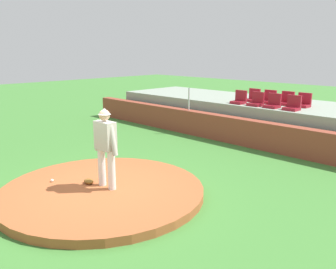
% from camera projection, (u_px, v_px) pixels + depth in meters
% --- Properties ---
extents(ground_plane, '(60.00, 60.00, 0.00)m').
position_uv_depth(ground_plane, '(103.00, 195.00, 8.23)').
color(ground_plane, '#3E7B32').
extents(pitchers_mound, '(4.68, 4.68, 0.19)m').
position_uv_depth(pitchers_mound, '(103.00, 191.00, 8.21)').
color(pitchers_mound, '#A4552E').
rests_on(pitchers_mound, ground_plane).
extents(pitcher, '(0.79, 0.30, 1.85)m').
position_uv_depth(pitcher, '(106.00, 142.00, 7.98)').
color(pitcher, white).
rests_on(pitcher, pitchers_mound).
extents(baseball, '(0.07, 0.07, 0.07)m').
position_uv_depth(baseball, '(52.00, 180.00, 8.53)').
color(baseball, white).
rests_on(baseball, pitchers_mound).
extents(fielding_glove, '(0.32, 0.23, 0.11)m').
position_uv_depth(fielding_glove, '(89.00, 181.00, 8.43)').
color(fielding_glove, brown).
rests_on(fielding_glove, pitchers_mound).
extents(brick_barrier, '(16.97, 0.40, 0.94)m').
position_uv_depth(brick_barrier, '(249.00, 133.00, 12.35)').
color(brick_barrier, brown).
rests_on(brick_barrier, ground_plane).
extents(fence_post_left, '(0.06, 0.06, 0.90)m').
position_uv_depth(fence_post_left, '(189.00, 99.00, 14.07)').
color(fence_post_left, silver).
rests_on(fence_post_left, brick_barrier).
extents(bleacher_platform, '(14.71, 3.57, 1.30)m').
position_uv_depth(bleacher_platform, '(280.00, 119.00, 13.83)').
color(bleacher_platform, gray).
rests_on(bleacher_platform, ground_plane).
extents(stadium_chair_0, '(0.48, 0.44, 0.50)m').
position_uv_depth(stadium_chair_0, '(239.00, 99.00, 13.50)').
color(stadium_chair_0, maroon).
rests_on(stadium_chair_0, bleacher_platform).
extents(stadium_chair_1, '(0.48, 0.44, 0.50)m').
position_uv_depth(stadium_chair_1, '(256.00, 101.00, 12.98)').
color(stadium_chair_1, maroon).
rests_on(stadium_chair_1, bleacher_platform).
extents(stadium_chair_2, '(0.48, 0.44, 0.50)m').
position_uv_depth(stadium_chair_2, '(273.00, 103.00, 12.53)').
color(stadium_chair_2, maroon).
rests_on(stadium_chair_2, bleacher_platform).
extents(stadium_chair_3, '(0.48, 0.44, 0.50)m').
position_uv_depth(stadium_chair_3, '(293.00, 106.00, 12.02)').
color(stadium_chair_3, maroon).
rests_on(stadium_chair_3, bleacher_platform).
extents(stadium_chair_4, '(0.48, 0.44, 0.50)m').
position_uv_depth(stadium_chair_4, '(253.00, 97.00, 14.09)').
color(stadium_chair_4, maroon).
rests_on(stadium_chair_4, bleacher_platform).
extents(stadium_chair_5, '(0.48, 0.44, 0.50)m').
position_uv_depth(stadium_chair_5, '(269.00, 99.00, 13.60)').
color(stadium_chair_5, maroon).
rests_on(stadium_chair_5, bleacher_platform).
extents(stadium_chair_6, '(0.48, 0.44, 0.50)m').
position_uv_depth(stadium_chair_6, '(286.00, 101.00, 13.16)').
color(stadium_chair_6, maroon).
rests_on(stadium_chair_6, bleacher_platform).
extents(stadium_chair_7, '(0.48, 0.44, 0.50)m').
position_uv_depth(stadium_chair_7, '(303.00, 103.00, 12.70)').
color(stadium_chair_7, maroon).
rests_on(stadium_chair_7, bleacher_platform).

